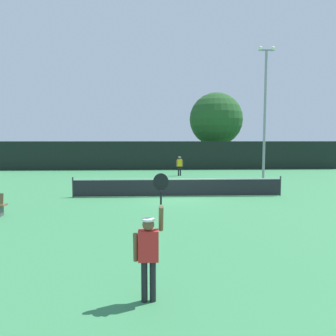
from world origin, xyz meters
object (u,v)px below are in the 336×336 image
Objects in this scene: light_pole at (265,107)px; tennis_ball at (199,191)px; parked_car_near at (104,158)px; player_serving at (149,247)px; parked_car_mid at (138,158)px; large_tree at (216,119)px; player_receiving at (179,164)px.

tennis_ball is at bearing -139.98° from light_pole.
tennis_ball is 0.02× the size of parked_car_near.
player_serving reaches higher than parked_car_mid.
tennis_ball is 8.84m from light_pole.
large_tree is at bearing 76.74° from player_serving.
tennis_ball is 24.46m from parked_car_near.
player_serving reaches higher than player_receiving.
parked_car_mid is at bearing 92.95° from player_serving.
player_serving is 35.77× the size of tennis_ball.
player_serving is 32.08m from large_tree.
parked_car_mid reaches higher than player_receiving.
large_tree is at bearing 76.04° from tennis_ball.
player_receiving is 14.28m from parked_car_mid.
light_pole is at bearing -66.06° from parked_car_mid.
light_pole reaches higher than player_serving.
tennis_ball is 0.02× the size of parked_car_mid.
player_receiving is at bearing -116.91° from large_tree.
light_pole is 13.83m from large_tree.
light_pole is 2.21× the size of parked_car_mid.
player_receiving is at bearing 83.74° from player_serving.
large_tree is at bearing -12.01° from parked_car_near.
light_pole is at bearing 64.65° from player_serving.
parked_car_near is (-8.52, 14.23, -0.21)m from player_receiving.
tennis_ball is 0.01× the size of light_pole.
player_receiving reaches higher than tennis_ball.
tennis_ball is at bearing -103.96° from large_tree.
player_serving is 0.25× the size of light_pole.
parked_car_near is at bearing 161.80° from large_tree.
parked_car_near is (-13.49, 4.43, -4.56)m from large_tree.
light_pole reaches higher than tennis_ball.
large_tree is 1.91× the size of parked_car_near.
parked_car_near is at bearing 167.38° from parked_car_mid.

